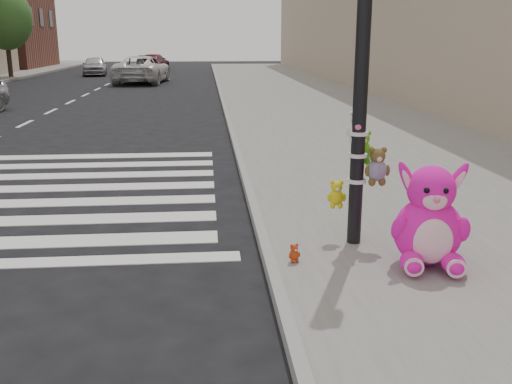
{
  "coord_description": "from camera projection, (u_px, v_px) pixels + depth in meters",
  "views": [
    {
      "loc": [
        0.89,
        -4.45,
        2.48
      ],
      "look_at": [
        1.45,
        1.92,
        0.75
      ],
      "focal_mm": 40.0,
      "sensor_mm": 36.0,
      "label": 1
    }
  ],
  "objects": [
    {
      "name": "ground",
      "position": [
        106.0,
        339.0,
        4.85
      ],
      "size": [
        120.0,
        120.0,
        0.0
      ],
      "primitive_type": "plane",
      "color": "black",
      "rests_on": "ground"
    },
    {
      "name": "sidewalk_near",
      "position": [
        364.0,
        133.0,
        14.87
      ],
      "size": [
        7.0,
        80.0,
        0.14
      ],
      "primitive_type": "cube",
      "color": "slate",
      "rests_on": "ground"
    },
    {
      "name": "curb_edge",
      "position": [
        232.0,
        135.0,
        14.58
      ],
      "size": [
        0.12,
        80.0,
        0.15
      ],
      "primitive_type": "cube",
      "color": "gray",
      "rests_on": "ground"
    },
    {
      "name": "bld_far_e",
      "position": [
        3.0,
        12.0,
        46.59
      ],
      "size": [
        6.0,
        10.0,
        9.0
      ],
      "primitive_type": "cube",
      "color": "brown",
      "rests_on": "ground"
    },
    {
      "name": "signal_pole",
      "position": [
        362.0,
        102.0,
        6.35
      ],
      "size": [
        0.69,
        0.49,
        4.0
      ],
      "color": "black",
      "rests_on": "sidewalk_near"
    },
    {
      "name": "tree_far_c",
      "position": [
        5.0,
        18.0,
        34.68
      ],
      "size": [
        3.2,
        3.2,
        5.44
      ],
      "color": "#382619",
      "rests_on": "sidewalk_far"
    },
    {
      "name": "pink_bunny",
      "position": [
        429.0,
        223.0,
        5.96
      ],
      "size": [
        0.83,
        0.93,
        1.14
      ],
      "rotation": [
        0.0,
        0.0,
        -0.18
      ],
      "color": "#FF15B5",
      "rests_on": "sidewalk_near"
    },
    {
      "name": "red_teddy",
      "position": [
        294.0,
        253.0,
        6.13
      ],
      "size": [
        0.17,
        0.14,
        0.21
      ],
      "primitive_type": null,
      "rotation": [
        0.0,
        0.0,
        0.34
      ],
      "color": "#BD3912",
      "rests_on": "sidewalk_near"
    },
    {
      "name": "car_white_near",
      "position": [
        142.0,
        70.0,
        32.12
      ],
      "size": [
        2.98,
        5.64,
        1.51
      ],
      "primitive_type": "imported",
      "rotation": [
        0.0,
        0.0,
        3.05
      ],
      "color": "silver",
      "rests_on": "ground"
    },
    {
      "name": "car_maroon_near",
      "position": [
        154.0,
        62.0,
        46.41
      ],
      "size": [
        2.35,
        4.41,
        1.22
      ],
      "primitive_type": "imported",
      "rotation": [
        0.0,
        0.0,
        2.98
      ],
      "color": "maroon",
      "rests_on": "ground"
    },
    {
      "name": "car_silver_deep",
      "position": [
        95.0,
        66.0,
        38.8
      ],
      "size": [
        1.99,
        3.93,
        1.28
      ],
      "primitive_type": "imported",
      "rotation": [
        0.0,
        0.0,
        0.13
      ],
      "color": "#B1B2B7",
      "rests_on": "ground"
    }
  ]
}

